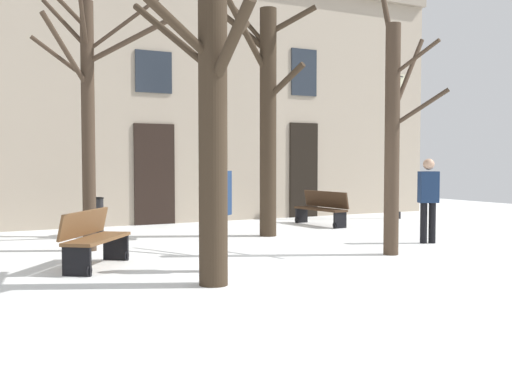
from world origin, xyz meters
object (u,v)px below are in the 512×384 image
(tree_center, at_px, (88,108))
(tree_near_facade, at_px, (393,129))
(bench_near_center_tree, at_px, (94,239))
(bench_back_to_back_left, at_px, (322,208))
(tree_left_of_center, at_px, (266,109))
(person_crossing_plaza, at_px, (428,196))
(streetlamp, at_px, (398,130))
(person_near_bench, at_px, (217,205))
(tree_right_of_center, at_px, (212,103))
(litter_bin, at_px, (95,216))

(tree_center, relative_size, tree_near_facade, 1.01)
(tree_center, distance_m, bench_near_center_tree, 2.83)
(bench_back_to_back_left, bearing_deg, tree_near_facade, -23.70)
(tree_left_of_center, height_order, person_crossing_plaza, tree_left_of_center)
(streetlamp, bearing_deg, tree_left_of_center, -161.28)
(person_near_bench, bearing_deg, person_crossing_plaza, -119.29)
(person_crossing_plaza, bearing_deg, bench_back_to_back_left, 110.87)
(person_near_bench, bearing_deg, tree_center, -16.35)
(tree_near_facade, xyz_separation_m, bench_back_to_back_left, (1.64, 4.67, -1.78))
(tree_right_of_center, height_order, bench_near_center_tree, tree_right_of_center)
(tree_center, relative_size, streetlamp, 1.19)
(tree_center, relative_size, tree_right_of_center, 1.07)
(streetlamp, distance_m, bench_back_to_back_left, 3.65)
(tree_left_of_center, distance_m, bench_back_to_back_left, 3.57)
(streetlamp, height_order, bench_back_to_back_left, streetlamp)
(tree_near_facade, bearing_deg, bench_back_to_back_left, 70.60)
(tree_near_facade, bearing_deg, person_near_bench, -178.90)
(tree_near_facade, distance_m, bench_back_to_back_left, 5.26)
(tree_right_of_center, relative_size, bench_back_to_back_left, 2.62)
(tree_right_of_center, relative_size, person_crossing_plaza, 2.72)
(person_crossing_plaza, bearing_deg, person_near_bench, -148.94)
(tree_near_facade, distance_m, person_crossing_plaza, 2.22)
(tree_left_of_center, height_order, streetlamp, tree_left_of_center)
(tree_center, relative_size, tree_left_of_center, 0.93)
(bench_near_center_tree, relative_size, bench_back_to_back_left, 0.88)
(streetlamp, xyz_separation_m, bench_near_center_tree, (-9.59, -4.04, -2.10))
(tree_center, distance_m, streetlamp, 9.53)
(bench_back_to_back_left, height_order, person_crossing_plaza, person_crossing_plaza)
(tree_near_facade, xyz_separation_m, litter_bin, (-4.05, 5.24, -1.80))
(litter_bin, xyz_separation_m, bench_near_center_tree, (-0.95, -4.11, 0.02))
(tree_right_of_center, height_order, tree_left_of_center, tree_left_of_center)
(bench_near_center_tree, xyz_separation_m, person_near_bench, (1.57, -1.19, 0.55))
(tree_left_of_center, bearing_deg, person_near_bench, -128.34)
(tree_center, distance_m, litter_bin, 3.27)
(bench_back_to_back_left, bearing_deg, litter_bin, -100.03)
(litter_bin, xyz_separation_m, person_near_bench, (0.63, -5.31, 0.57))
(tree_center, xyz_separation_m, bench_back_to_back_left, (6.32, 1.76, -2.18))
(tree_left_of_center, distance_m, tree_near_facade, 3.49)
(tree_left_of_center, relative_size, person_crossing_plaza, 3.13)
(person_crossing_plaza, bearing_deg, streetlamp, 77.01)
(person_crossing_plaza, bearing_deg, tree_near_facade, -132.24)
(tree_left_of_center, distance_m, bench_near_center_tree, 5.38)
(tree_right_of_center, relative_size, tree_near_facade, 0.94)
(tree_center, bearing_deg, litter_bin, 75.04)
(tree_center, relative_size, bench_back_to_back_left, 2.80)
(tree_near_facade, xyz_separation_m, bench_near_center_tree, (-5.00, 1.13, -1.78))
(tree_left_of_center, bearing_deg, tree_right_of_center, -126.33)
(bench_near_center_tree, relative_size, person_crossing_plaza, 0.91)
(tree_right_of_center, distance_m, streetlamp, 10.47)
(streetlamp, height_order, person_near_bench, streetlamp)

